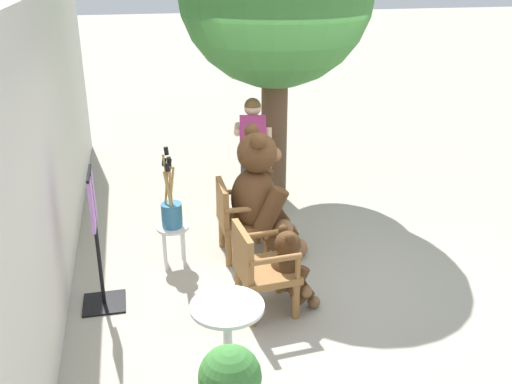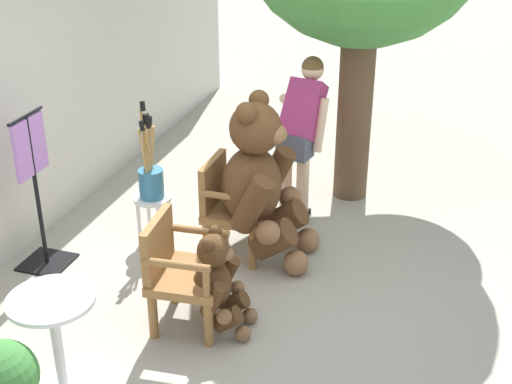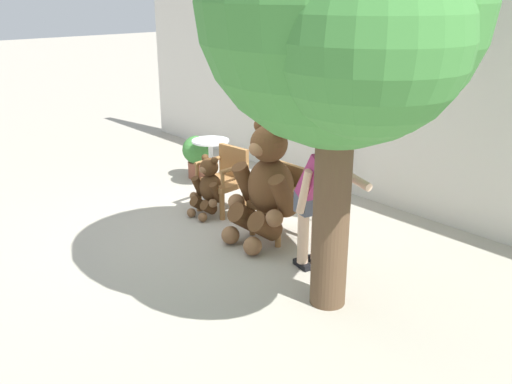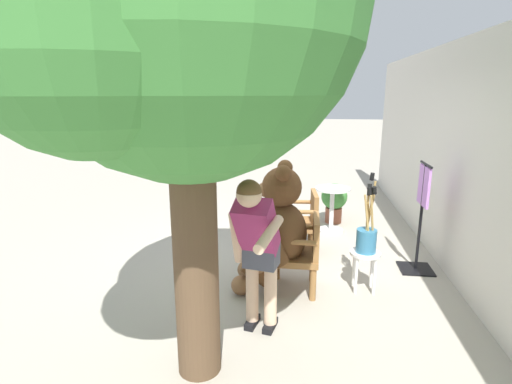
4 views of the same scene
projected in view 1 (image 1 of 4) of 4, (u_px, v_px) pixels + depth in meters
name	position (u px, v px, depth m)	size (l,w,h in m)	color
ground_plane	(297.00, 273.00, 6.04)	(60.00, 60.00, 0.00)	#A8A091
back_wall	(40.00, 166.00, 5.03)	(10.00, 0.16, 2.80)	beige
wooden_chair_left	(260.00, 267.00, 5.26)	(0.60, 0.57, 0.86)	olive
wooden_chair_right	(238.00, 217.00, 6.25)	(0.56, 0.52, 0.86)	olive
teddy_bear_large	(261.00, 194.00, 6.21)	(0.88, 0.82, 1.46)	brown
teddy_bear_small	(290.00, 269.00, 5.34)	(0.49, 0.48, 0.82)	#4C3019
person_visitor	(253.00, 151.00, 6.99)	(0.85, 0.48, 1.51)	black
white_stool	(173.00, 235.00, 6.08)	(0.34, 0.34, 0.46)	white
brush_bucket	(171.00, 209.00, 5.97)	(0.22, 0.22, 0.89)	teal
round_side_table	(228.00, 335.00, 4.33)	(0.56, 0.56, 0.72)	silver
potted_plant	(230.00, 384.00, 3.91)	(0.44, 0.44, 0.68)	brown
clothing_display_stand	(97.00, 238.00, 5.23)	(0.44, 0.40, 1.36)	black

